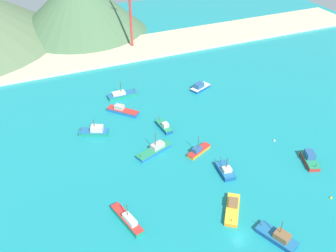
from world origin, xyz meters
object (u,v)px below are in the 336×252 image
Objects in this scene: buoy_0 at (331,198)px; fishing_boat_7 at (122,111)px; radio_tower at (130,4)px; fishing_boat_0 at (278,237)px; fishing_boat_5 at (122,95)px; fishing_boat_6 at (95,131)px; fishing_boat_2 at (198,151)px; fishing_boat_12 at (310,159)px; buoy_1 at (274,141)px; fishing_boat_3 at (127,220)px; fishing_boat_13 at (200,87)px; fishing_boat_11 at (155,150)px; fishing_boat_4 at (232,209)px; fishing_boat_9 at (164,127)px; fishing_boat_1 at (225,170)px.

fishing_boat_7 is at bearing 121.65° from buoy_0.
fishing_boat_0 is at bearing -92.42° from radio_tower.
fishing_boat_5 reaches higher than fishing_boat_6.
fishing_boat_12 is (25.55, -15.30, 0.27)m from fishing_boat_2.
buoy_0 is (31.54, -65.77, -0.69)m from fishing_boat_5.
fishing_boat_2 reaches higher than buoy_1.
fishing_boat_0 is at bearing -31.29° from fishing_boat_3.
fishing_boat_0 is at bearing -75.94° from fishing_boat_7.
fishing_boat_5 is 1.24× the size of fishing_boat_13.
fishing_boat_2 reaches higher than fishing_boat_13.
buoy_0 is (-4.29, -12.63, -0.94)m from fishing_boat_12.
fishing_boat_11 is at bearing 108.87° from fishing_boat_0.
buoy_0 is 106.72m from radio_tower.
fishing_boat_2 is 0.85× the size of fishing_boat_7.
fishing_boat_3 is 49.89m from buoy_1.
fishing_boat_6 is 1.12× the size of fishing_boat_12.
fishing_boat_2 is 0.99× the size of fishing_boat_13.
fishing_boat_4 is at bearing 166.25° from buoy_0.
fishing_boat_4 is 0.25× the size of radio_tower.
fishing_boat_3 reaches higher than fishing_boat_13.
fishing_boat_3 is 1.18× the size of fishing_boat_6.
fishing_boat_4 is 1.03× the size of fishing_boat_6.
fishing_boat_9 is at bearing -75.67° from fishing_boat_5.
fishing_boat_6 is at bearing 131.37° from fishing_boat_1.
fishing_boat_1 is 0.67× the size of fishing_boat_3.
fishing_boat_5 is 10.35m from fishing_boat_7.
fishing_boat_3 is at bearing -92.71° from fishing_boat_6.
buoy_1 is at bearing -51.71° from fishing_boat_5.
fishing_boat_1 is at bearing 66.79° from fishing_boat_4.
fishing_boat_9 is 0.20× the size of radio_tower.
radio_tower is (6.65, 76.08, 18.23)m from fishing_boat_2.
fishing_boat_13 is at bearing 100.52° from fishing_boat_12.
fishing_boat_6 reaches higher than buoy_0.
fishing_boat_9 is 49.39m from buoy_0.
buoy_0 is at bearing -58.86° from fishing_boat_9.
fishing_boat_12 is 0.22× the size of radio_tower.
buoy_1 is (25.21, 18.23, -0.67)m from fishing_boat_4.
fishing_boat_0 reaches higher than fishing_boat_1.
buoy_1 reaches higher than buoy_0.
fishing_boat_7 reaches higher than buoy_0.
radio_tower is (16.92, 38.25, 18.21)m from fishing_boat_5.
fishing_boat_5 is 1.39× the size of fishing_boat_9.
fishing_boat_3 is at bearing -106.09° from fishing_boat_7.
fishing_boat_5 reaches higher than fishing_boat_13.
fishing_boat_5 is 24.25m from fishing_boat_9.
fishing_boat_13 is 36.10m from buoy_1.
fishing_boat_0 is at bearing -86.42° from fishing_boat_2.
fishing_boat_11 reaches higher than fishing_boat_13.
fishing_boat_0 is 1.17× the size of fishing_boat_12.
fishing_boat_6 is at bearing 131.32° from fishing_boat_11.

